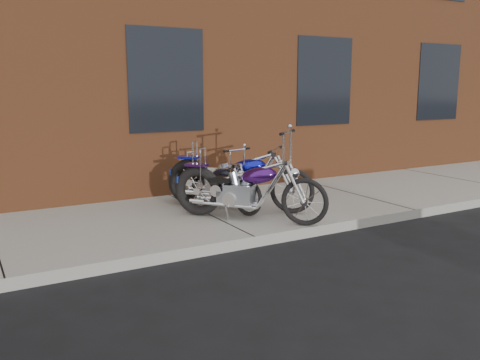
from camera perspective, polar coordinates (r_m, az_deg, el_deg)
ground at (r=6.75m, az=1.65°, el=-7.60°), size 120.00×120.00×0.00m
sidewalk at (r=8.00m, az=-3.93°, el=-4.18°), size 22.00×3.00×0.15m
building_brick at (r=14.03m, az=-16.31°, el=17.85°), size 22.00×10.00×8.00m
chopper_purple at (r=7.44m, az=0.59°, el=-1.27°), size 1.60×1.91×1.34m
chopper_blue at (r=8.11m, az=-0.49°, el=-0.21°), size 1.74×1.88×1.07m
chopper_third at (r=8.21m, az=-2.96°, el=-0.68°), size 0.72×1.93×1.01m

